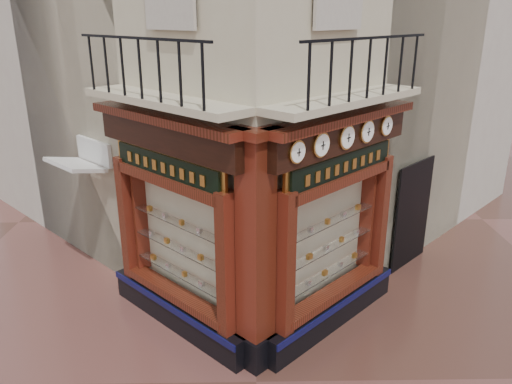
{
  "coord_description": "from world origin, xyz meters",
  "views": [
    {
      "loc": [
        -0.12,
        -6.41,
        5.47
      ],
      "look_at": [
        0.03,
        2.0,
        2.48
      ],
      "focal_mm": 35.0,
      "sensor_mm": 36.0,
      "label": 1
    }
  ],
  "objects_px": {
    "clock_c": "(347,137)",
    "signboard_left": "(166,167)",
    "awning": "(89,276)",
    "clock_b": "(321,145)",
    "signboard_right": "(342,166)",
    "clock_a": "(297,152)",
    "corner_pilaster": "(256,257)",
    "clock_e": "(386,126)",
    "clock_d": "(367,131)"
  },
  "relations": [
    {
      "from": "clock_c",
      "to": "signboard_left",
      "type": "xyz_separation_m",
      "value": [
        -2.94,
        0.14,
        -0.52
      ]
    },
    {
      "from": "clock_c",
      "to": "awning",
      "type": "relative_size",
      "value": 0.32
    },
    {
      "from": "clock_b",
      "to": "signboard_right",
      "type": "relative_size",
      "value": 0.19
    },
    {
      "from": "signboard_right",
      "to": "awning",
      "type": "bearing_deg",
      "value": 114.31
    },
    {
      "from": "signboard_right",
      "to": "clock_c",
      "type": "bearing_deg",
      "value": -129.23
    },
    {
      "from": "clock_a",
      "to": "corner_pilaster",
      "type": "bearing_deg",
      "value": 133.86
    },
    {
      "from": "signboard_left",
      "to": "awning",
      "type": "bearing_deg",
      "value": 3.6
    },
    {
      "from": "corner_pilaster",
      "to": "clock_b",
      "type": "relative_size",
      "value": 10.13
    },
    {
      "from": "clock_c",
      "to": "signboard_left",
      "type": "bearing_deg",
      "value": 132.23
    },
    {
      "from": "corner_pilaster",
      "to": "clock_c",
      "type": "xyz_separation_m",
      "value": [
        1.48,
        0.87,
        1.67
      ]
    },
    {
      "from": "clock_e",
      "to": "clock_c",
      "type": "bearing_deg",
      "value": 180.0
    },
    {
      "from": "corner_pilaster",
      "to": "signboard_left",
      "type": "bearing_deg",
      "value": 100.25
    },
    {
      "from": "clock_a",
      "to": "signboard_left",
      "type": "height_order",
      "value": "clock_a"
    },
    {
      "from": "clock_e",
      "to": "signboard_left",
      "type": "distance_m",
      "value": 3.9
    },
    {
      "from": "clock_d",
      "to": "awning",
      "type": "xyz_separation_m",
      "value": [
        -5.55,
        1.65,
        -3.62
      ]
    },
    {
      "from": "clock_d",
      "to": "clock_e",
      "type": "height_order",
      "value": "clock_d"
    },
    {
      "from": "clock_a",
      "to": "clock_e",
      "type": "relative_size",
      "value": 0.95
    },
    {
      "from": "clock_b",
      "to": "signboard_left",
      "type": "height_order",
      "value": "clock_b"
    },
    {
      "from": "awning",
      "to": "signboard_right",
      "type": "xyz_separation_m",
      "value": [
        5.11,
        -1.93,
        3.1
      ]
    },
    {
      "from": "clock_b",
      "to": "clock_c",
      "type": "height_order",
      "value": "clock_c"
    },
    {
      "from": "awning",
      "to": "signboard_right",
      "type": "height_order",
      "value": "signboard_right"
    },
    {
      "from": "clock_a",
      "to": "clock_b",
      "type": "height_order",
      "value": "clock_b"
    },
    {
      "from": "corner_pilaster",
      "to": "signboard_right",
      "type": "bearing_deg",
      "value": -10.25
    },
    {
      "from": "signboard_left",
      "to": "corner_pilaster",
      "type": "bearing_deg",
      "value": -169.75
    },
    {
      "from": "clock_c",
      "to": "clock_d",
      "type": "height_order",
      "value": "clock_c"
    },
    {
      "from": "signboard_left",
      "to": "signboard_right",
      "type": "height_order",
      "value": "signboard_right"
    },
    {
      "from": "clock_a",
      "to": "clock_e",
      "type": "height_order",
      "value": "clock_e"
    },
    {
      "from": "clock_c",
      "to": "clock_d",
      "type": "relative_size",
      "value": 1.02
    },
    {
      "from": "corner_pilaster",
      "to": "clock_b",
      "type": "xyz_separation_m",
      "value": [
        0.99,
        0.39,
        1.67
      ]
    },
    {
      "from": "clock_c",
      "to": "clock_e",
      "type": "relative_size",
      "value": 1.11
    },
    {
      "from": "signboard_left",
      "to": "clock_c",
      "type": "bearing_deg",
      "value": -137.77
    },
    {
      "from": "corner_pilaster",
      "to": "clock_b",
      "type": "height_order",
      "value": "corner_pilaster"
    },
    {
      "from": "clock_a",
      "to": "clock_d",
      "type": "bearing_deg",
      "value": 0.0
    },
    {
      "from": "clock_d",
      "to": "signboard_right",
      "type": "height_order",
      "value": "clock_d"
    },
    {
      "from": "corner_pilaster",
      "to": "awning",
      "type": "height_order",
      "value": "corner_pilaster"
    },
    {
      "from": "clock_a",
      "to": "clock_e",
      "type": "bearing_deg",
      "value": 0.0
    },
    {
      "from": "clock_b",
      "to": "signboard_right",
      "type": "distance_m",
      "value": 0.94
    },
    {
      "from": "corner_pilaster",
      "to": "clock_d",
      "type": "distance_m",
      "value": 2.84
    },
    {
      "from": "awning",
      "to": "clock_c",
      "type": "bearing_deg",
      "value": -157.01
    },
    {
      "from": "clock_a",
      "to": "signboard_right",
      "type": "bearing_deg",
      "value": 4.72
    },
    {
      "from": "clock_e",
      "to": "signboard_right",
      "type": "xyz_separation_m",
      "value": [
        -0.88,
        -0.72,
        -0.52
      ]
    },
    {
      "from": "corner_pilaster",
      "to": "clock_c",
      "type": "distance_m",
      "value": 2.39
    },
    {
      "from": "corner_pilaster",
      "to": "clock_c",
      "type": "height_order",
      "value": "corner_pilaster"
    },
    {
      "from": "awning",
      "to": "signboard_left",
      "type": "bearing_deg",
      "value": -176.4
    },
    {
      "from": "clock_d",
      "to": "signboard_right",
      "type": "bearing_deg",
      "value": 167.6
    },
    {
      "from": "signboard_left",
      "to": "signboard_right",
      "type": "xyz_separation_m",
      "value": [
        2.92,
        0.0,
        0.0
      ]
    },
    {
      "from": "corner_pilaster",
      "to": "clock_d",
      "type": "relative_size",
      "value": 9.95
    },
    {
      "from": "corner_pilaster",
      "to": "signboard_right",
      "type": "distance_m",
      "value": 2.12
    },
    {
      "from": "corner_pilaster",
      "to": "clock_c",
      "type": "relative_size",
      "value": 9.8
    },
    {
      "from": "clock_e",
      "to": "signboard_right",
      "type": "relative_size",
      "value": 0.17
    }
  ]
}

